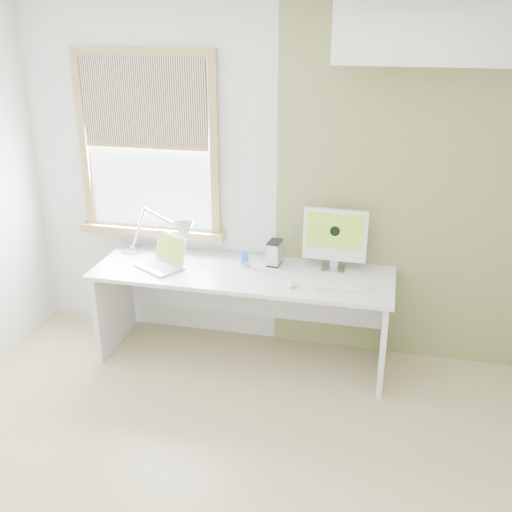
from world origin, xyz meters
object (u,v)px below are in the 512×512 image
(external_drive, at_px, (275,253))
(desk, at_px, (245,292))
(desk_lamp, at_px, (174,233))
(laptop, at_px, (164,259))
(imac, at_px, (335,236))

(external_drive, bearing_deg, desk, -148.57)
(desk_lamp, bearing_deg, external_drive, 2.54)
(desk_lamp, bearing_deg, desk, -8.88)
(desk, height_order, external_drive, external_drive)
(desk, height_order, desk_lamp, desk_lamp)
(laptop, height_order, imac, imac)
(desk, xyz_separation_m, imac, (0.64, 0.15, 0.45))
(laptop, distance_m, external_drive, 0.83)
(desk_lamp, relative_size, imac, 1.42)
(desk_lamp, xyz_separation_m, imac, (1.22, 0.06, 0.06))
(desk, distance_m, desk_lamp, 0.70)
(desk_lamp, xyz_separation_m, external_drive, (0.78, 0.03, -0.11))
(laptop, bearing_deg, imac, 11.01)
(desk, xyz_separation_m, laptop, (-0.59, -0.09, 0.25))
(desk_lamp, distance_m, external_drive, 0.79)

